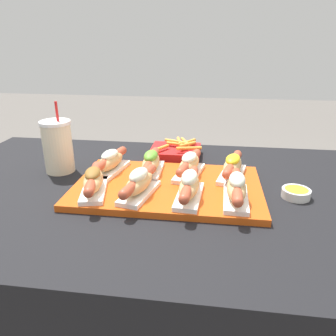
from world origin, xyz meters
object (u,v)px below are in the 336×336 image
(serving_tray, at_px, (167,187))
(sauce_bowl, at_px, (296,193))
(hot_dog_3, at_px, (236,188))
(hot_dog_6, at_px, (189,165))
(hot_dog_2, at_px, (189,186))
(hot_dog_0, at_px, (93,181))
(hot_dog_4, at_px, (110,162))
(hot_dog_1, at_px, (139,183))
(hot_dog_5, at_px, (151,163))
(fries_basket, at_px, (176,152))
(drink_cup, at_px, (58,146))
(hot_dog_7, at_px, (232,166))

(serving_tray, relative_size, sauce_bowl, 6.92)
(hot_dog_3, distance_m, hot_dog_6, 0.20)
(hot_dog_2, bearing_deg, hot_dog_0, 179.43)
(hot_dog_2, distance_m, hot_dog_6, 0.15)
(hot_dog_4, bearing_deg, hot_dog_1, -50.05)
(hot_dog_1, bearing_deg, sauce_bowl, 10.58)
(serving_tray, height_order, hot_dog_5, hot_dog_5)
(hot_dog_3, height_order, fries_basket, hot_dog_3)
(sauce_bowl, xyz_separation_m, fries_basket, (-0.36, 0.27, 0.01))
(hot_dog_6, bearing_deg, sauce_bowl, -14.07)
(hot_dog_2, distance_m, sauce_bowl, 0.30)
(hot_dog_2, bearing_deg, fries_basket, 101.72)
(hot_dog_6, bearing_deg, drink_cup, 177.29)
(hot_dog_3, bearing_deg, sauce_bowl, 24.81)
(hot_dog_2, relative_size, hot_dog_4, 1.01)
(serving_tray, height_order, hot_dog_4, hot_dog_4)
(hot_dog_0, height_order, hot_dog_7, same)
(hot_dog_1, distance_m, hot_dog_4, 0.19)
(hot_dog_3, bearing_deg, hot_dog_6, 130.78)
(serving_tray, xyz_separation_m, hot_dog_0, (-0.19, -0.08, 0.04))
(sauce_bowl, bearing_deg, drink_cup, 172.50)
(hot_dog_3, relative_size, hot_dog_5, 1.00)
(hot_dog_6, height_order, drink_cup, drink_cup)
(hot_dog_4, distance_m, hot_dog_6, 0.24)
(hot_dog_4, bearing_deg, hot_dog_5, 1.98)
(hot_dog_3, xyz_separation_m, sauce_bowl, (0.17, 0.08, -0.04))
(hot_dog_7, bearing_deg, hot_dog_2, -125.98)
(hot_dog_6, relative_size, fries_basket, 1.09)
(serving_tray, height_order, hot_dog_3, hot_dog_3)
(serving_tray, distance_m, hot_dog_6, 0.10)
(serving_tray, relative_size, hot_dog_6, 2.63)
(serving_tray, xyz_separation_m, hot_dog_2, (0.07, -0.08, 0.04))
(hot_dog_2, bearing_deg, hot_dog_5, 129.96)
(hot_dog_5, relative_size, sauce_bowl, 2.68)
(serving_tray, height_order, hot_dog_1, hot_dog_1)
(hot_dog_3, relative_size, hot_dog_6, 1.02)
(sauce_bowl, relative_size, drink_cup, 0.33)
(hot_dog_7, distance_m, drink_cup, 0.54)
(hot_dog_3, xyz_separation_m, hot_dog_5, (-0.24, 0.15, -0.00))
(hot_dog_1, distance_m, hot_dog_2, 0.13)
(serving_tray, bearing_deg, hot_dog_3, -22.83)
(sauce_bowl, bearing_deg, hot_dog_4, 172.81)
(hot_dog_2, bearing_deg, serving_tray, 129.92)
(hot_dog_3, height_order, hot_dog_4, hot_dog_3)
(hot_dog_0, distance_m, hot_dog_6, 0.28)
(hot_dog_0, relative_size, hot_dog_5, 0.98)
(drink_cup, bearing_deg, hot_dog_5, -4.14)
(sauce_bowl, height_order, drink_cup, drink_cup)
(hot_dog_1, height_order, hot_dog_5, hot_dog_1)
(fries_basket, bearing_deg, hot_dog_0, -117.15)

